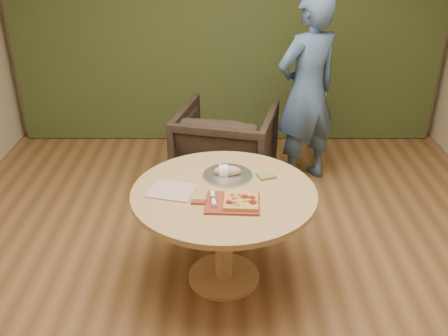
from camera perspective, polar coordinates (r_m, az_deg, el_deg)
room_shell at (r=2.88m, az=0.70°, el=6.16°), size 5.04×6.04×2.84m
curtain at (r=5.68m, az=0.38°, el=16.66°), size 4.80×0.14×2.78m
pedestal_table at (r=3.46m, az=-0.01°, el=-4.62°), size 1.27×1.27×0.75m
pizza_paddle at (r=3.24m, az=0.79°, el=-4.02°), size 0.45×0.30×0.01m
flatbread_pizza at (r=3.22m, az=1.96°, el=-3.78°), size 0.23×0.23×0.04m
cutlery_roll at (r=3.24m, az=-1.23°, el=-3.55°), size 0.05×0.20×0.03m
newspaper at (r=3.40m, az=-5.97°, el=-2.60°), size 0.35×0.32×0.01m
serving_tray at (r=3.57m, az=0.43°, el=-0.84°), size 0.36×0.36×0.02m
bread_roll at (r=3.55m, az=0.28°, el=-0.32°), size 0.19×0.09×0.09m
green_packet at (r=3.57m, az=4.84°, el=-0.88°), size 0.15×0.13×0.02m
armchair at (r=4.79m, az=0.27°, el=2.73°), size 1.05×1.00×0.90m
person_standing at (r=4.83m, az=9.46°, el=8.59°), size 0.81×0.72×1.85m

